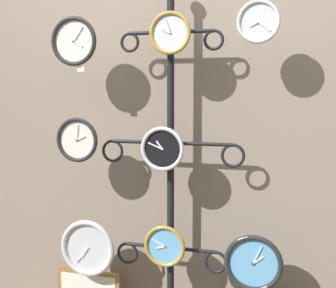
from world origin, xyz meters
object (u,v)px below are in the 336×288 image
object	(u,v)px
clock_top_center	(170,33)
clock_top_right	(259,22)
clock_top_left	(74,41)
clock_middle_center	(163,149)
clock_middle_left	(77,140)
display_stand	(171,234)
clock_bottom_left	(88,248)
clock_bottom_center	(165,246)
clock_bottom_right	(253,263)

from	to	relation	value
clock_top_center	clock_top_right	xyz separation A→B (m)	(0.44, -0.02, 0.04)
clock_top_left	clock_middle_center	bearing A→B (deg)	0.70
clock_top_left	clock_middle_left	world-z (taller)	clock_top_left
display_stand	clock_middle_center	bearing A→B (deg)	-98.22
clock_top_left	clock_bottom_left	bearing A→B (deg)	13.96
display_stand	clock_bottom_center	bearing A→B (deg)	-95.59
display_stand	clock_top_right	xyz separation A→B (m)	(0.46, -0.11, 1.10)
clock_top_center	clock_middle_left	distance (m)	0.76
clock_top_left	clock_bottom_right	world-z (taller)	clock_top_left
clock_top_right	clock_bottom_right	world-z (taller)	clock_top_right
clock_top_right	clock_bottom_center	bearing A→B (deg)	176.94
display_stand	clock_middle_center	world-z (taller)	display_stand
clock_top_center	clock_middle_center	world-z (taller)	clock_top_center
clock_middle_left	clock_bottom_left	xyz separation A→B (m)	(0.04, 0.01, -0.60)
clock_middle_center	clock_bottom_right	distance (m)	0.73
clock_top_center	clock_bottom_left	world-z (taller)	clock_top_center
clock_top_center	clock_bottom_left	size ratio (longest dim) A/B	0.67
clock_top_left	clock_middle_left	xyz separation A→B (m)	(0.00, 0.00, -0.52)
clock_top_right	clock_bottom_right	size ratio (longest dim) A/B	0.69
clock_top_right	clock_bottom_left	bearing A→B (deg)	179.23
clock_top_right	clock_middle_left	bearing A→B (deg)	179.72
clock_top_left	clock_bottom_center	world-z (taller)	clock_top_left
clock_top_left	clock_middle_left	size ratio (longest dim) A/B	1.07
clock_bottom_center	clock_bottom_right	xyz separation A→B (m)	(0.47, -0.01, -0.04)
clock_bottom_left	clock_bottom_center	xyz separation A→B (m)	(0.44, 0.01, 0.05)
clock_top_center	clock_top_left	bearing A→B (deg)	-178.00
clock_middle_left	clock_top_left	bearing A→B (deg)	-128.67
display_stand	clock_middle_center	size ratio (longest dim) A/B	8.73
display_stand	clock_bottom_right	bearing A→B (deg)	-11.54
clock_middle_left	clock_middle_center	world-z (taller)	clock_middle_left
clock_top_center	clock_middle_center	bearing A→B (deg)	-161.98
clock_bottom_left	clock_bottom_right	xyz separation A→B (m)	(0.91, 0.00, 0.01)
clock_top_center	clock_bottom_center	distance (m)	1.11
clock_bottom_right	clock_middle_center	bearing A→B (deg)	-179.16
clock_top_center	clock_bottom_center	size ratio (longest dim) A/B	0.95
clock_bottom_left	clock_bottom_center	world-z (taller)	clock_bottom_center
clock_top_center	clock_top_right	size ratio (longest dim) A/B	1.05
display_stand	clock_top_center	size ratio (longest dim) A/B	9.36
clock_top_right	clock_bottom_left	size ratio (longest dim) A/B	0.64
clock_middle_left	clock_bottom_right	xyz separation A→B (m)	(0.95, 0.01, -0.59)
clock_top_right	clock_bottom_center	xyz separation A→B (m)	(-0.47, 0.02, -1.14)
clock_bottom_right	clock_top_right	bearing A→B (deg)	-87.39
clock_middle_left	clock_bottom_right	size ratio (longest dim) A/B	0.82
clock_middle_center	clock_bottom_right	size ratio (longest dim) A/B	0.78
clock_top_right	clock_bottom_left	xyz separation A→B (m)	(-0.91, 0.01, -1.19)
clock_top_right	clock_middle_center	bearing A→B (deg)	179.25
clock_middle_center	clock_bottom_center	xyz separation A→B (m)	(0.01, 0.02, -0.52)
display_stand	clock_bottom_center	world-z (taller)	display_stand
clock_top_left	clock_top_right	bearing A→B (deg)	-0.01
clock_top_center	clock_middle_center	size ratio (longest dim) A/B	0.93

